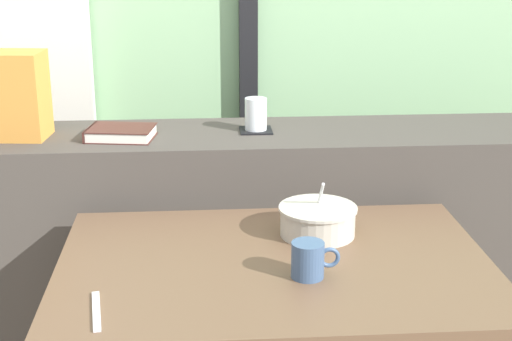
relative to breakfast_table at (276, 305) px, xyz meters
The scene contains 8 objects.
dark_console_ledge 0.63m from the breakfast_table, 90.41° to the left, with size 2.80×0.38×0.89m, color #423D38.
breakfast_table is the anchor object (origin of this frame).
coaster_square 0.68m from the breakfast_table, 90.23° to the left, with size 0.10×0.10×0.01m, color black.
juice_glass 0.70m from the breakfast_table, 90.23° to the left, with size 0.07×0.07×0.10m.
closed_book 0.76m from the breakfast_table, 126.30° to the left, with size 0.22×0.17×0.03m.
soup_bowl 0.25m from the breakfast_table, 52.04° to the left, with size 0.20×0.20×0.15m.
fork_utensil 0.48m from the breakfast_table, 150.69° to the right, with size 0.02×0.17×0.01m, color silver.
ceramic_mug 0.20m from the breakfast_table, 54.94° to the right, with size 0.11×0.08×0.08m.
Camera 1 is at (-0.17, -1.73, 1.50)m, focal length 53.30 mm.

